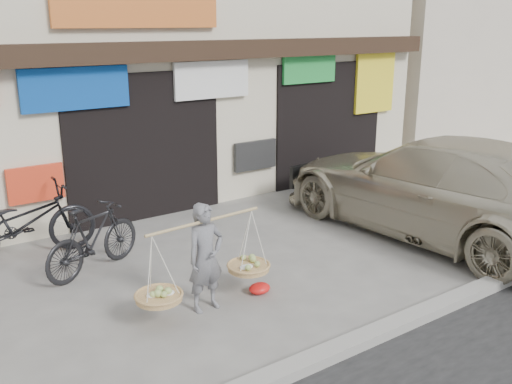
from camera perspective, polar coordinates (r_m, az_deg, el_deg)
ground at (r=8.16m, az=-0.14°, el=-9.15°), size 70.00×70.00×0.00m
kerb at (r=6.78m, az=9.89°, el=-14.59°), size 70.00×0.25×0.12m
shophouse_block at (r=13.13m, az=-17.00°, el=15.51°), size 14.00×6.32×7.00m
neighbor_east at (r=21.98m, az=19.31°, el=14.84°), size 12.00×7.00×6.40m
street_vendor at (r=7.26m, az=-5.04°, el=-7.02°), size 1.93×0.66×1.42m
bike_0 at (r=9.47m, az=-22.27°, el=-2.90°), size 2.23×0.81×1.16m
bike_1 at (r=8.67m, az=-15.98°, el=-4.51°), size 1.77×1.10×1.03m
suv at (r=10.21m, az=17.66°, el=0.55°), size 2.72×6.02×1.71m
red_bag at (r=7.86m, az=0.36°, el=-9.60°), size 0.31×0.25×0.14m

